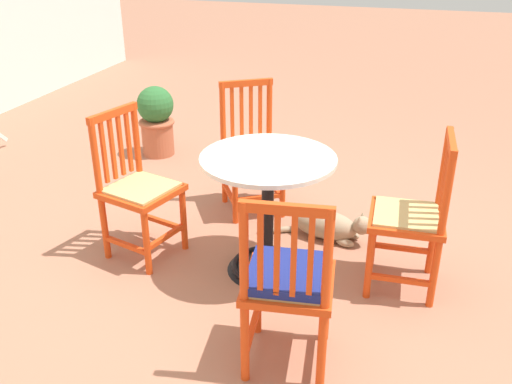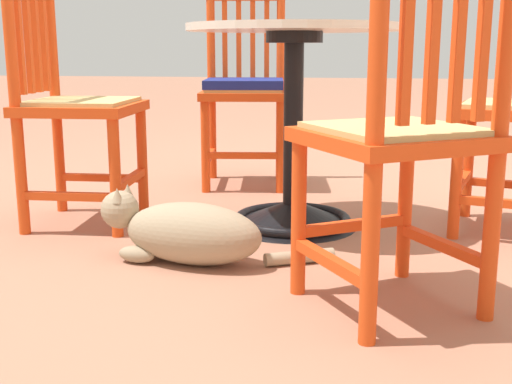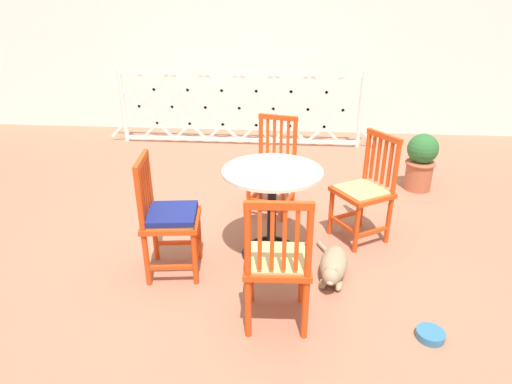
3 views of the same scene
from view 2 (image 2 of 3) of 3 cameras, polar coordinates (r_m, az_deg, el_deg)
name	(u,v)px [view 2 (image 2 of 3)]	position (r m, az deg, el deg)	size (l,w,h in m)	color
ground_plane	(262,215)	(2.60, 0.54, -2.02)	(24.00, 24.00, 0.00)	#A36B51
cafe_table	(293,150)	(2.40, 3.21, 3.65)	(0.76, 0.76, 0.73)	black
orange_chair_tucked_in	(401,139)	(1.62, 12.44, 4.47)	(0.55, 0.55, 0.91)	#D64214
orange_chair_near_fence	(245,91)	(3.14, -0.99, 8.72)	(0.45, 0.45, 0.91)	#D64214
orange_chair_by_planter	(74,108)	(2.51, -15.46, 7.05)	(0.42, 0.42, 0.91)	#D64214
tabby_cat	(182,232)	(2.04, -6.43, -3.47)	(0.27, 0.74, 0.23)	#9E896B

